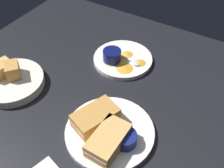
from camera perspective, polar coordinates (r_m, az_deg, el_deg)
name	(u,v)px	position (r cm, az deg, el deg)	size (l,w,h in cm)	color
ground_plane	(86,102)	(89.48, -5.52, -3.92)	(110.00, 110.00, 3.00)	black
plate_sandwich_main	(110,132)	(79.04, -0.48, -10.16)	(25.96, 25.96, 1.60)	white
sandwich_half_near	(96,118)	(78.23, -3.51, -7.15)	(14.88, 11.74, 4.80)	#C68C42
sandwich_half_far	(108,140)	(73.64, -0.78, -11.88)	(13.36, 7.79, 4.80)	tan
ramekin_dark_sauce	(125,138)	(74.68, 2.84, -11.47)	(6.43, 6.43, 3.50)	navy
spoon_by_dark_ramekin	(108,134)	(77.18, -0.82, -10.64)	(2.43, 9.93, 0.80)	silver
plate_chips_companion	(123,59)	(101.60, 2.32, 5.30)	(22.10, 22.10, 1.60)	white
ramekin_light_gravy	(112,55)	(98.45, 0.01, 6.15)	(6.69, 6.69, 4.28)	#0C144C
spoon_by_gravy_ramekin	(133,62)	(98.72, 4.50, 4.67)	(3.07, 9.96, 0.80)	silver
plantain_chip_scatter	(123,60)	(99.47, 2.31, 5.10)	(14.18, 18.30, 0.60)	gold
bread_basket_rear	(11,80)	(97.49, -20.70, 0.90)	(21.67, 21.67, 7.93)	silver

